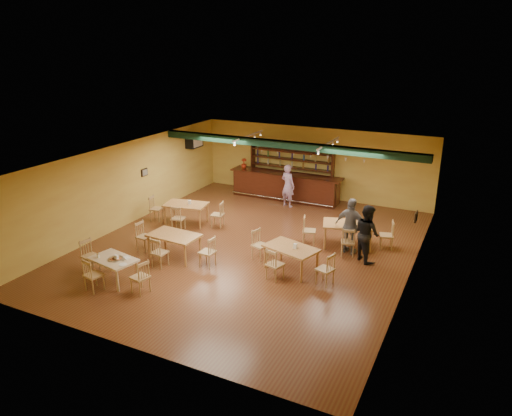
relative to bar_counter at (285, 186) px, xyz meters
The scene contains 23 objects.
floor 5.27m from the bar_counter, 79.67° to the right, with size 12.00×12.00×0.00m, color brown.
ceiling_beam 3.42m from the bar_counter, 68.22° to the right, with size 10.00×0.30×0.25m, color black.
track_rail_left 3.07m from the bar_counter, 116.20° to the right, with size 0.05×2.50×0.05m, color silver.
track_rail_right 3.76m from the bar_counter, 36.80° to the right, with size 0.05×2.50×0.05m, color silver.
ac_unit 4.36m from the bar_counter, 166.18° to the right, with size 0.34×0.70×0.48m, color silver.
picture_left 5.90m from the bar_counter, 134.17° to the right, with size 0.04×0.34×0.28m, color black.
picture_right 7.60m from the bar_counter, 38.20° to the right, with size 0.04×0.34×0.28m, color black.
bar_counter is the anchor object (origin of this frame).
back_bar_hutch 0.85m from the bar_counter, 90.00° to the left, with size 3.74×0.40×2.28m, color #38160B.
poinsettia 2.12m from the bar_counter, behind, with size 0.24×0.24×0.43m, color #AE2710.
dining_table_a 4.77m from the bar_counter, 116.79° to the right, with size 1.52×0.91×0.76m, color #A07539.
dining_table_b 5.24m from the bar_counter, 44.57° to the right, with size 1.59×0.95×0.79m, color #A07539.
dining_table_c 6.94m from the bar_counter, 96.69° to the right, with size 1.54×0.93×0.77m, color #A07539.
dining_table_d 6.75m from the bar_counter, 65.91° to the right, with size 1.51×0.90×0.75m, color #A07539.
near_table 9.02m from the bar_counter, 99.13° to the right, with size 1.28×0.82×0.69m, color beige.
pizza_tray 9.00m from the bar_counter, 98.56° to the right, with size 0.40×0.40×0.01m, color silver.
parmesan_shaker 9.23m from the bar_counter, 101.52° to the right, with size 0.07×0.07×0.11m, color #EAE5C6.
napkin_stack 8.79m from the bar_counter, 97.26° to the right, with size 0.20×0.15×0.03m, color white.
pizza_server 8.94m from the bar_counter, 97.73° to the right, with size 0.32×0.09×0.00m, color silver.
side_plate 9.13m from the bar_counter, 95.83° to the right, with size 0.22×0.22×0.01m, color white.
patron_bar 0.99m from the bar_counter, 61.47° to the right, with size 0.64×0.42×1.75m, color #9554B6.
patron_right_a 6.38m from the bar_counter, 44.65° to the right, with size 0.86×0.67×1.78m, color black.
patron_right_b 5.75m from the bar_counter, 46.45° to the right, with size 1.06×0.44×1.80m, color slate.
Camera 1 is at (6.45, -12.79, 6.36)m, focal length 33.55 mm.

